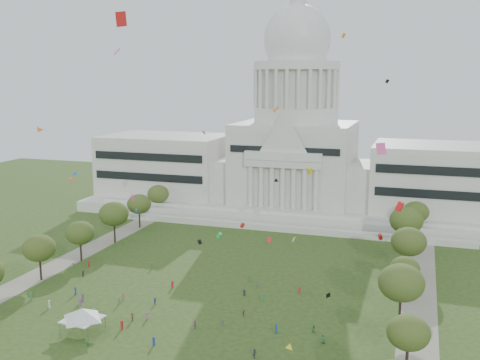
{
  "coord_description": "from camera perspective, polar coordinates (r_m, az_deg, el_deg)",
  "views": [
    {
      "loc": [
        46.66,
        -97.78,
        51.52
      ],
      "look_at": [
        0.0,
        45.0,
        24.0
      ],
      "focal_mm": 42.0,
      "sensor_mm": 36.0,
      "label": 1
    }
  ],
  "objects": [
    {
      "name": "row_tree_l_3",
      "position": [
        165.69,
        -15.95,
        -5.18
      ],
      "size": [
        8.12,
        8.12,
        11.55
      ],
      "color": "black",
      "rests_on": "ground"
    },
    {
      "name": "person_9",
      "position": [
        109.18,
        1.5,
        -17.23
      ],
      "size": [
        1.0,
        1.33,
        1.85
      ],
      "primitive_type": "imported",
      "rotation": [
        0.0,
        0.0,
        1.2
      ],
      "color": "#26262B",
      "rests_on": "ground"
    },
    {
      "name": "person_0",
      "position": [
        115.73,
        8.42,
        -15.63
      ],
      "size": [
        1.14,
        1.09,
        1.97
      ],
      "primitive_type": "imported",
      "rotation": [
        0.0,
        0.0,
        5.62
      ],
      "color": "#33723F",
      "rests_on": "ground"
    },
    {
      "name": "row_tree_r_6",
      "position": [
        190.82,
        17.43,
        -3.13
      ],
      "size": [
        8.42,
        8.42,
        11.97
      ],
      "color": "black",
      "rests_on": "ground"
    },
    {
      "name": "row_tree_r_1",
      "position": [
        105.57,
        16.73,
        -14.64
      ],
      "size": [
        7.58,
        7.58,
        10.78
      ],
      "color": "black",
      "rests_on": "ground"
    },
    {
      "name": "row_tree_r_2",
      "position": [
        122.61,
        16.07,
        -10.01
      ],
      "size": [
        9.55,
        9.55,
        13.58
      ],
      "color": "black",
      "rests_on": "ground"
    },
    {
      "name": "capitol",
      "position": [
        218.42,
        5.6,
        2.64
      ],
      "size": [
        160.0,
        64.5,
        91.3
      ],
      "color": "silver",
      "rests_on": "ground"
    },
    {
      "name": "row_tree_r_3",
      "position": [
        139.55,
        16.39,
        -8.63
      ],
      "size": [
        7.01,
        7.01,
        9.98
      ],
      "color": "black",
      "rests_on": "ground"
    },
    {
      "name": "person_4",
      "position": [
        120.88,
        -4.6,
        -14.41
      ],
      "size": [
        0.73,
        1.13,
        1.81
      ],
      "primitive_type": "imported",
      "rotation": [
        0.0,
        0.0,
        4.86
      ],
      "color": "#994C8C",
      "rests_on": "ground"
    },
    {
      "name": "person_7",
      "position": [
        117.34,
        -15.22,
        -15.6
      ],
      "size": [
        0.68,
        0.55,
        1.65
      ],
      "primitive_type": "imported",
      "rotation": [
        0.0,
        0.0,
        3.34
      ],
      "color": "#33723F",
      "rests_on": "ground"
    },
    {
      "name": "row_tree_r_4",
      "position": [
        153.74,
        16.77,
        -6.02
      ],
      "size": [
        9.19,
        9.19,
        13.06
      ],
      "color": "black",
      "rests_on": "ground"
    },
    {
      "name": "path_left",
      "position": [
        167.15,
        -17.69,
        -8.07
      ],
      "size": [
        8.0,
        160.0,
        0.04
      ],
      "primitive_type": "cube",
      "color": "gray",
      "rests_on": "ground"
    },
    {
      "name": "ground",
      "position": [
        119.97,
        -6.93,
        -15.13
      ],
      "size": [
        400.0,
        400.0,
        0.0
      ],
      "primitive_type": "plane",
      "color": "#2F4419",
      "rests_on": "ground"
    },
    {
      "name": "person_10",
      "position": [
        126.21,
        0.38,
        -13.32
      ],
      "size": [
        0.76,
        1.04,
        1.59
      ],
      "primitive_type": "imported",
      "rotation": [
        0.0,
        0.0,
        1.27
      ],
      "color": "olive",
      "rests_on": "ground"
    },
    {
      "name": "person_5",
      "position": [
        126.09,
        -10.87,
        -13.5
      ],
      "size": [
        1.48,
        1.68,
        1.74
      ],
      "primitive_type": "imported",
      "rotation": [
        0.0,
        0.0,
        2.21
      ],
      "color": "olive",
      "rests_on": "ground"
    },
    {
      "name": "path_right",
      "position": [
        137.77,
        17.7,
        -12.09
      ],
      "size": [
        8.0,
        160.0,
        0.04
      ],
      "primitive_type": "cube",
      "color": "gray",
      "rests_on": "ground"
    },
    {
      "name": "distant_crowd",
      "position": [
        136.92,
        -9.95,
        -11.48
      ],
      "size": [
        62.91,
        40.22,
        1.95
      ],
      "color": "#33723F",
      "rests_on": "ground"
    },
    {
      "name": "row_tree_r_5",
      "position": [
        173.07,
        16.54,
        -3.96
      ],
      "size": [
        9.82,
        9.82,
        13.96
      ],
      "color": "black",
      "rests_on": "ground"
    },
    {
      "name": "person_3",
      "position": [
        121.48,
        -1.74,
        -14.32
      ],
      "size": [
        0.79,
        1.09,
        1.51
      ],
      "primitive_type": "imported",
      "rotation": [
        0.0,
        0.0,
        5.03
      ],
      "color": "#4C4C51",
      "rests_on": "ground"
    },
    {
      "name": "row_tree_l_2",
      "position": [
        153.31,
        -19.73,
        -6.54
      ],
      "size": [
        8.42,
        8.42,
        11.97
      ],
      "color": "black",
      "rests_on": "ground"
    },
    {
      "name": "person_8",
      "position": [
        133.71,
        -8.61,
        -12.05
      ],
      "size": [
        0.86,
        0.82,
        1.52
      ],
      "primitive_type": "imported",
      "rotation": [
        0.0,
        0.0,
        2.47
      ],
      "color": "navy",
      "rests_on": "ground"
    },
    {
      "name": "row_tree_l_4",
      "position": [
        180.47,
        -12.7,
        -3.38
      ],
      "size": [
        9.29,
        9.29,
        13.21
      ],
      "color": "black",
      "rests_on": "ground"
    },
    {
      "name": "person_2",
      "position": [
        119.66,
        7.51,
        -14.77
      ],
      "size": [
        0.96,
        0.8,
        1.69
      ],
      "primitive_type": "imported",
      "rotation": [
        0.0,
        0.0,
        0.42
      ],
      "color": "#33723F",
      "rests_on": "ground"
    },
    {
      "name": "event_tent",
      "position": [
        121.69,
        -15.74,
        -12.92
      ],
      "size": [
        10.6,
        10.6,
        5.38
      ],
      "color": "#4C4C4C",
      "rests_on": "ground"
    },
    {
      "name": "row_tree_l_5",
      "position": [
        196.95,
        -10.22,
        -2.43
      ],
      "size": [
        8.33,
        8.33,
        11.85
      ],
      "color": "black",
      "rests_on": "ground"
    },
    {
      "name": "kite_swarm",
      "position": [
        116.21,
        -4.54,
        -0.9
      ],
      "size": [
        82.75,
        97.76,
        66.6
      ],
      "color": "black",
      "rests_on": "ground"
    },
    {
      "name": "row_tree_l_6",
      "position": [
        213.43,
        -8.31,
        -1.42
      ],
      "size": [
        8.19,
        8.19,
        11.64
      ],
      "color": "black",
      "rests_on": "ground"
    }
  ]
}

